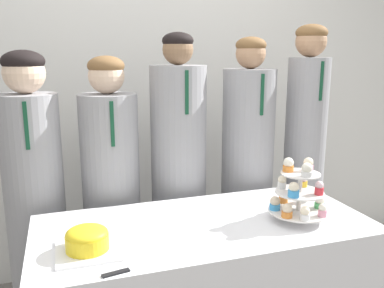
{
  "coord_description": "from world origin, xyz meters",
  "views": [
    {
      "loc": [
        -0.57,
        -1.22,
        1.48
      ],
      "look_at": [
        -0.05,
        0.36,
        1.11
      ],
      "focal_mm": 38.0,
      "sensor_mm": 36.0,
      "label": 1
    }
  ],
  "objects_px": {
    "student_2": "(179,187)",
    "student_4": "(303,165)",
    "cake_knife": "(132,269)",
    "cupcake_stand": "(299,193)",
    "student_0": "(36,207)",
    "round_cake": "(87,240)",
    "student_1": "(112,203)",
    "student_3": "(247,181)"
  },
  "relations": [
    {
      "from": "student_1",
      "to": "student_4",
      "type": "height_order",
      "value": "student_4"
    },
    {
      "from": "student_2",
      "to": "student_4",
      "type": "height_order",
      "value": "student_4"
    },
    {
      "from": "student_1",
      "to": "student_0",
      "type": "bearing_deg",
      "value": -180.0
    },
    {
      "from": "cake_knife",
      "to": "cupcake_stand",
      "type": "xyz_separation_m",
      "value": [
        0.77,
        0.2,
        0.12
      ]
    },
    {
      "from": "round_cake",
      "to": "student_1",
      "type": "relative_size",
      "value": 0.16
    },
    {
      "from": "cupcake_stand",
      "to": "student_1",
      "type": "distance_m",
      "value": 0.99
    },
    {
      "from": "student_2",
      "to": "round_cake",
      "type": "bearing_deg",
      "value": -129.85
    },
    {
      "from": "round_cake",
      "to": "student_2",
      "type": "relative_size",
      "value": 0.15
    },
    {
      "from": "student_0",
      "to": "student_2",
      "type": "distance_m",
      "value": 0.76
    },
    {
      "from": "student_4",
      "to": "student_0",
      "type": "bearing_deg",
      "value": 180.0
    },
    {
      "from": "student_0",
      "to": "student_1",
      "type": "height_order",
      "value": "student_0"
    },
    {
      "from": "round_cake",
      "to": "cake_knife",
      "type": "xyz_separation_m",
      "value": [
        0.13,
        -0.18,
        -0.05
      ]
    },
    {
      "from": "cupcake_stand",
      "to": "cake_knife",
      "type": "bearing_deg",
      "value": -165.7
    },
    {
      "from": "round_cake",
      "to": "student_0",
      "type": "bearing_deg",
      "value": 108.04
    },
    {
      "from": "student_0",
      "to": "student_4",
      "type": "xyz_separation_m",
      "value": [
        1.56,
        -0.0,
        0.09
      ]
    },
    {
      "from": "student_4",
      "to": "round_cake",
      "type": "bearing_deg",
      "value": -154.22
    },
    {
      "from": "round_cake",
      "to": "cake_knife",
      "type": "distance_m",
      "value": 0.23
    },
    {
      "from": "student_0",
      "to": "student_1",
      "type": "relative_size",
      "value": 1.02
    },
    {
      "from": "student_2",
      "to": "student_4",
      "type": "relative_size",
      "value": 0.97
    },
    {
      "from": "cake_knife",
      "to": "student_2",
      "type": "bearing_deg",
      "value": 53.56
    },
    {
      "from": "student_0",
      "to": "student_1",
      "type": "distance_m",
      "value": 0.38
    },
    {
      "from": "round_cake",
      "to": "cupcake_stand",
      "type": "bearing_deg",
      "value": 1.04
    },
    {
      "from": "student_2",
      "to": "student_3",
      "type": "relative_size",
      "value": 1.01
    },
    {
      "from": "cupcake_stand",
      "to": "student_2",
      "type": "height_order",
      "value": "student_2"
    },
    {
      "from": "cupcake_stand",
      "to": "student_0",
      "type": "height_order",
      "value": "student_0"
    },
    {
      "from": "round_cake",
      "to": "student_1",
      "type": "height_order",
      "value": "student_1"
    },
    {
      "from": "student_3",
      "to": "student_4",
      "type": "height_order",
      "value": "student_4"
    },
    {
      "from": "cupcake_stand",
      "to": "student_3",
      "type": "xyz_separation_m",
      "value": [
        0.06,
        0.64,
        -0.14
      ]
    },
    {
      "from": "student_1",
      "to": "student_2",
      "type": "distance_m",
      "value": 0.38
    },
    {
      "from": "round_cake",
      "to": "cupcake_stand",
      "type": "distance_m",
      "value": 0.91
    },
    {
      "from": "student_0",
      "to": "student_4",
      "type": "height_order",
      "value": "student_4"
    },
    {
      "from": "student_1",
      "to": "cake_knife",
      "type": "bearing_deg",
      "value": -92.54
    },
    {
      "from": "cake_knife",
      "to": "student_0",
      "type": "xyz_separation_m",
      "value": [
        -0.35,
        0.83,
        -0.04
      ]
    },
    {
      "from": "cake_knife",
      "to": "student_2",
      "type": "relative_size",
      "value": 0.2
    },
    {
      "from": "cupcake_stand",
      "to": "student_1",
      "type": "height_order",
      "value": "student_1"
    },
    {
      "from": "student_0",
      "to": "student_4",
      "type": "relative_size",
      "value": 0.91
    },
    {
      "from": "cupcake_stand",
      "to": "round_cake",
      "type": "bearing_deg",
      "value": -178.96
    },
    {
      "from": "student_1",
      "to": "student_3",
      "type": "xyz_separation_m",
      "value": [
        0.8,
        0.0,
        0.05
      ]
    },
    {
      "from": "round_cake",
      "to": "student_0",
      "type": "xyz_separation_m",
      "value": [
        -0.21,
        0.65,
        -0.09
      ]
    },
    {
      "from": "cake_knife",
      "to": "student_2",
      "type": "distance_m",
      "value": 0.93
    },
    {
      "from": "student_3",
      "to": "student_4",
      "type": "relative_size",
      "value": 0.95
    },
    {
      "from": "cake_knife",
      "to": "cupcake_stand",
      "type": "distance_m",
      "value": 0.81
    }
  ]
}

